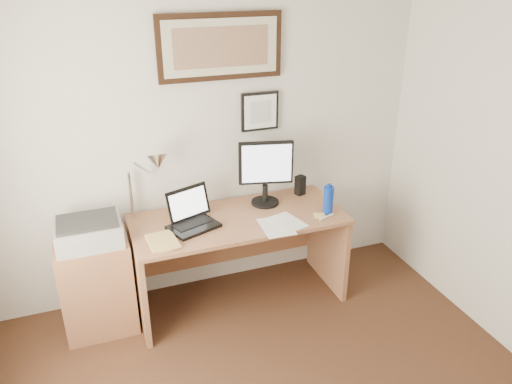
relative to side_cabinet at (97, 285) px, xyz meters
name	(u,v)px	position (x,y,z in m)	size (l,w,h in m)	color
wall_back	(204,142)	(0.92, 0.32, 0.89)	(3.50, 0.02, 2.50)	silver
side_cabinet	(97,285)	(0.00, 0.00, 0.00)	(0.50, 0.40, 0.73)	#905B3C
water_bottle	(328,200)	(1.74, -0.21, 0.49)	(0.08, 0.08, 0.22)	#0C31A0
bottle_cap	(329,186)	(1.74, -0.21, 0.61)	(0.04, 0.04, 0.02)	#0C31A0
speaker	(300,185)	(1.68, 0.17, 0.47)	(0.07, 0.06, 0.16)	black
paper_sheet_a	(276,227)	(1.28, -0.28, 0.39)	(0.21, 0.31, 0.00)	white
paper_sheet_b	(287,222)	(1.38, -0.25, 0.39)	(0.20, 0.28, 0.00)	white
sticky_pad	(320,216)	(1.65, -0.25, 0.39)	(0.08, 0.08, 0.01)	#EBCE6F
marker_pen	(326,217)	(1.69, -0.29, 0.39)	(0.02, 0.02, 0.14)	white
book	(148,245)	(0.37, -0.24, 0.40)	(0.19, 0.26, 0.02)	#DAB866
desk	(235,239)	(1.07, 0.04, 0.15)	(1.60, 0.70, 0.75)	#905B3C
laptop	(192,218)	(0.72, -0.04, 0.44)	(0.40, 0.40, 0.26)	black
lcd_monitor	(266,170)	(1.35, 0.10, 0.68)	(0.42, 0.22, 0.52)	black
printer	(89,232)	(0.00, -0.02, 0.45)	(0.44, 0.34, 0.18)	#A8A8AA
desk_lamp	(155,164)	(0.51, 0.13, 0.82)	(0.29, 0.27, 0.53)	silver
picture_large	(221,47)	(1.07, 0.29, 1.59)	(0.92, 0.04, 0.47)	black
picture_small	(260,111)	(1.37, 0.29, 1.09)	(0.30, 0.03, 0.30)	black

